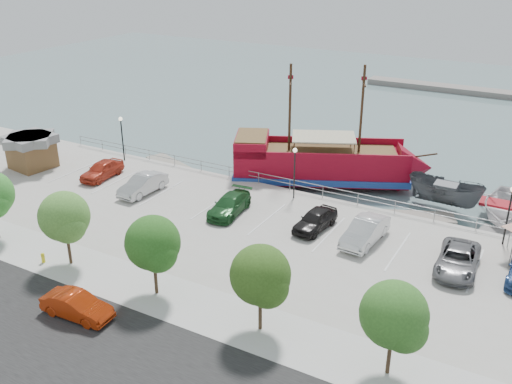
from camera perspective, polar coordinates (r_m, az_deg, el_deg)
The scene contains 26 objects.
ground at distance 41.85m, azimuth -0.15°, elevation -4.99°, with size 160.00×160.00×0.00m, color slate.
street at distance 30.71m, azimuth -15.59°, elevation -15.61°, with size 100.00×8.00×0.04m, color black.
sidewalk at distance 34.23m, azimuth -8.56°, elevation -10.40°, with size 100.00×4.00×0.05m, color silver.
seawall_railing at distance 47.47m, azimuth 4.49°, elevation 0.56°, with size 50.00×0.06×1.00m.
far_shore at distance 89.56m, azimuth 23.70°, elevation 8.90°, with size 40.00×3.00×0.80m, color gray.
pirate_ship at distance 51.58m, azimuth 7.88°, elevation 2.75°, with size 17.97×11.76×11.28m.
patrol_boat at distance 48.87m, azimuth 18.36°, elevation -0.31°, with size 2.40×6.38×2.47m, color #46494D.
speedboat at distance 49.18m, azimuth 23.74°, elevation -1.59°, with size 5.30×7.42×1.54m, color silver.
dock_west at distance 56.12m, azimuth -8.40°, elevation 2.60°, with size 6.86×1.96×0.39m, color gray.
dock_mid at distance 46.62m, azimuth 15.17°, elevation -2.47°, with size 6.83×1.95×0.39m, color gray.
shed at distance 56.29m, azimuth -21.55°, elevation 3.90°, with size 4.26×4.26×3.10m.
street_sedan at distance 33.47m, azimuth -17.48°, elevation -10.80°, with size 1.47×4.22×1.39m, color #A52A09.
fire_hydrant at distance 39.55m, azimuth -20.53°, elevation -6.15°, with size 0.25×0.25×0.72m.
lamp_post_left at distance 55.18m, azimuth -13.29°, elevation 5.97°, with size 0.36×0.36×4.28m.
lamp_post_mid at distance 45.48m, azimuth 3.88°, elevation 2.81°, with size 0.36×0.36×4.28m.
lamp_post_right at distance 41.76m, azimuth 24.06°, elevation -1.22°, with size 0.36×0.36×4.28m.
tree_c at distance 37.43m, azimuth -18.54°, elevation -2.55°, with size 3.30×3.20×5.00m.
tree_d at distance 32.96m, azimuth -10.16°, elevation -5.27°, with size 3.30×3.20×5.00m.
tree_e at distance 29.49m, azimuth 0.62°, elevation -8.57°, with size 3.30×3.20×5.00m.
tree_f at distance 27.40m, azimuth 13.85°, elevation -12.13°, with size 3.30×3.20×5.00m.
parked_car_a at distance 52.03m, azimuth -15.16°, elevation 2.18°, with size 1.82×4.53×1.54m, color #B5321D.
parked_car_b at distance 47.97m, azimuth -11.25°, elevation 0.74°, with size 1.65×4.74×1.56m, color #B7B7B8.
parked_car_d at distance 43.58m, azimuth -2.67°, elevation -1.29°, with size 1.99×4.90×1.42m, color #1E5124.
parked_car_e at distance 41.36m, azimuth 5.94°, elevation -2.77°, with size 1.76×4.38×1.49m, color black.
parked_car_f at distance 40.04m, azimuth 10.85°, elevation -3.88°, with size 1.76×5.04×1.66m, color silver.
parked_car_g at distance 38.31m, azimuth 19.51°, elevation -6.40°, with size 2.44×5.28×1.47m, color slate.
Camera 1 is at (18.13, -32.02, 18.94)m, focal length 40.00 mm.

